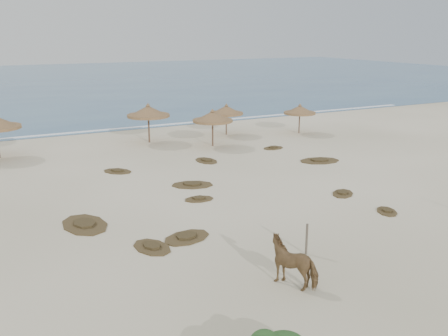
{
  "coord_description": "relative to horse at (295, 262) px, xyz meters",
  "views": [
    {
      "loc": [
        -10.15,
        -17.93,
        8.51
      ],
      "look_at": [
        1.52,
        5.0,
        1.45
      ],
      "focal_mm": 40.0,
      "sensor_mm": 36.0,
      "label": 1
    }
  ],
  "objects": [
    {
      "name": "palapa_5",
      "position": [
        6.89,
        20.84,
        1.41
      ],
      "size": [
        3.38,
        3.38,
        2.88
      ],
      "rotation": [
        0.0,
        0.0,
        0.1
      ],
      "color": "brown",
      "rests_on": "ground"
    },
    {
      "name": "horse",
      "position": [
        0.0,
        0.0,
        0.0
      ],
      "size": [
        1.74,
        2.14,
        1.65
      ],
      "primitive_type": "imported",
      "rotation": [
        0.0,
        0.0,
        3.66
      ],
      "color": "olive",
      "rests_on": "ground"
    },
    {
      "name": "scrub_4",
      "position": [
        8.04,
        7.01,
        -0.77
      ],
      "size": [
        1.95,
        1.88,
        0.16
      ],
      "rotation": [
        0.0,
        0.0,
        0.69
      ],
      "color": "brown",
      "rests_on": "ground"
    },
    {
      "name": "fence_post_near",
      "position": [
        1.8,
        1.75,
        -0.19
      ],
      "size": [
        0.12,
        0.12,
        1.27
      ],
      "primitive_type": "cylinder",
      "rotation": [
        0.0,
        0.0,
        -0.26
      ],
      "color": "brown",
      "rests_on": "ground"
    },
    {
      "name": "scrub_7",
      "position": [
        4.47,
        16.82,
        -0.77
      ],
      "size": [
        1.47,
        2.09,
        0.16
      ],
      "rotation": [
        0.0,
        0.0,
        1.67
      ],
      "color": "brown",
      "rests_on": "ground"
    },
    {
      "name": "foam_line",
      "position": [
        0.82,
        30.99,
        -0.82
      ],
      "size": [
        70.0,
        0.6,
        0.01
      ],
      "primitive_type": "cube",
      "color": "white",
      "rests_on": "ground"
    },
    {
      "name": "scrub_1",
      "position": [
        -5.38,
        8.8,
        -0.77
      ],
      "size": [
        2.28,
        3.16,
        0.16
      ],
      "rotation": [
        0.0,
        0.0,
        1.71
      ],
      "color": "brown",
      "rests_on": "ground"
    },
    {
      "name": "scrub_10",
      "position": [
        10.59,
        18.0,
        -0.77
      ],
      "size": [
        1.75,
        1.22,
        0.16
      ],
      "rotation": [
        0.0,
        0.0,
        0.09
      ],
      "color": "brown",
      "rests_on": "ground"
    },
    {
      "name": "scrub_2",
      "position": [
        0.72,
        9.7,
        -0.77
      ],
      "size": [
        1.67,
        1.21,
        0.16
      ],
      "rotation": [
        0.0,
        0.0,
        3.01
      ],
      "color": "brown",
      "rests_on": "ground"
    },
    {
      "name": "palapa_3",
      "position": [
        2.97,
        24.3,
        1.61
      ],
      "size": [
        4.01,
        4.01,
        3.14
      ],
      "rotation": [
        0.0,
        0.0,
        -0.22
      ],
      "color": "brown",
      "rests_on": "ground"
    },
    {
      "name": "palapa_6",
      "position": [
        15.75,
        21.99,
        1.17
      ],
      "size": [
        3.27,
        3.27,
        2.57
      ],
      "rotation": [
        0.0,
        0.0,
        0.22
      ],
      "color": "brown",
      "rests_on": "ground"
    },
    {
      "name": "scrub_11",
      "position": [
        -3.46,
        5.05,
        -0.77
      ],
      "size": [
        1.74,
        2.22,
        0.16
      ],
      "rotation": [
        0.0,
        0.0,
        1.84
      ],
      "color": "brown",
      "rests_on": "ground"
    },
    {
      "name": "ground",
      "position": [
        0.82,
        4.99,
        -0.82
      ],
      "size": [
        160.0,
        160.0,
        0.0
      ],
      "primitive_type": "plane",
      "color": "#F2E2C7",
      "rests_on": "ground"
    },
    {
      "name": "ocean",
      "position": [
        0.82,
        79.99,
        -0.82
      ],
      "size": [
        200.0,
        100.0,
        0.01
      ],
      "primitive_type": "cube",
      "color": "#2B5381",
      "rests_on": "ground"
    },
    {
      "name": "scrub_5",
      "position": [
        11.33,
        13.33,
        -0.77
      ],
      "size": [
        3.11,
        2.38,
        0.16
      ],
      "rotation": [
        0.0,
        0.0,
        2.91
      ],
      "color": "brown",
      "rests_on": "ground"
    },
    {
      "name": "scrub_13",
      "position": [
        -1.63,
        16.94,
        -0.77
      ],
      "size": [
        2.18,
        2.24,
        0.16
      ],
      "rotation": [
        0.0,
        0.0,
        2.29
      ],
      "color": "brown",
      "rests_on": "ground"
    },
    {
      "name": "palapa_4",
      "position": [
        9.82,
        24.24,
        1.25
      ],
      "size": [
        3.69,
        3.69,
        2.67
      ],
      "rotation": [
        0.0,
        0.0,
        -0.37
      ],
      "color": "brown",
      "rests_on": "ground"
    },
    {
      "name": "scrub_3",
      "position": [
        1.42,
        12.18,
        -0.77
      ],
      "size": [
        2.79,
        2.36,
        0.16
      ],
      "rotation": [
        0.0,
        0.0,
        2.74
      ],
      "color": "brown",
      "rests_on": "ground"
    },
    {
      "name": "scrub_12",
      "position": [
        8.13,
        3.84,
        -0.77
      ],
      "size": [
        1.49,
        1.69,
        0.16
      ],
      "rotation": [
        0.0,
        0.0,
        1.08
      ],
      "color": "brown",
      "rests_on": "ground"
    },
    {
      "name": "scrub_9",
      "position": [
        -1.82,
        5.33,
        -0.77
      ],
      "size": [
        2.49,
        1.96,
        0.16
      ],
      "rotation": [
        0.0,
        0.0,
        0.27
      ],
      "color": "brown",
      "rests_on": "ground"
    }
  ]
}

